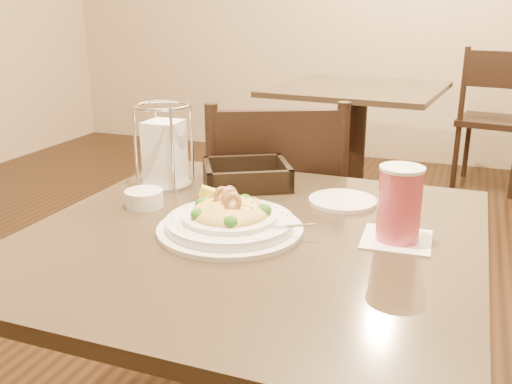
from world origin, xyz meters
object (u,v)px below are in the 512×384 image
(butter_ramekin, at_px, (144,198))
(napkin_caddy, at_px, (165,151))
(main_table, at_px, (253,332))
(dining_chair_near, at_px, (272,234))
(bread_basket, at_px, (247,178))
(dining_chair_far, at_px, (493,115))
(background_table, at_px, (356,127))
(drink_glass, at_px, (399,205))
(pasta_bowl, at_px, (230,219))
(side_plate, at_px, (343,201))

(butter_ramekin, bearing_deg, napkin_caddy, 101.65)
(main_table, xyz_separation_m, dining_chair_near, (-0.15, 0.56, -0.01))
(main_table, distance_m, bread_basket, 0.40)
(dining_chair_far, xyz_separation_m, napkin_caddy, (-0.85, -2.73, 0.33))
(main_table, height_order, dining_chair_near, dining_chair_near)
(background_table, xyz_separation_m, dining_chair_far, (0.75, 0.73, -0.01))
(bread_basket, bearing_deg, drink_glass, -28.84)
(pasta_bowl, relative_size, butter_ramekin, 3.77)
(background_table, height_order, butter_ramekin, butter_ramekin)
(background_table, bearing_deg, napkin_caddy, -92.85)
(background_table, height_order, side_plate, side_plate)
(dining_chair_near, relative_size, butter_ramekin, 10.68)
(butter_ramekin, bearing_deg, drink_glass, 0.49)
(napkin_caddy, bearing_deg, dining_chair_near, 63.61)
(napkin_caddy, xyz_separation_m, side_plate, (0.45, 0.03, -0.09))
(napkin_caddy, relative_size, side_plate, 1.33)
(background_table, distance_m, napkin_caddy, 2.03)
(bread_basket, xyz_separation_m, side_plate, (0.26, -0.04, -0.02))
(bread_basket, bearing_deg, butter_ramekin, -125.20)
(background_table, relative_size, dining_chair_near, 1.05)
(dining_chair_near, relative_size, pasta_bowl, 2.83)
(drink_glass, bearing_deg, dining_chair_far, 85.12)
(side_plate, height_order, butter_ramekin, butter_ramekin)
(dining_chair_near, distance_m, dining_chair_far, 2.48)
(main_table, height_order, drink_glass, drink_glass)
(background_table, height_order, dining_chair_near, dining_chair_near)
(dining_chair_near, bearing_deg, background_table, -112.55)
(dining_chair_near, distance_m, butter_ramekin, 0.58)
(dining_chair_far, xyz_separation_m, butter_ramekin, (-0.82, -2.89, 0.26))
(background_table, height_order, pasta_bowl, pasta_bowl)
(main_table, relative_size, background_table, 0.92)
(drink_glass, distance_m, butter_ramekin, 0.57)
(dining_chair_near, bearing_deg, drink_glass, 106.03)
(drink_glass, height_order, side_plate, drink_glass)
(main_table, relative_size, pasta_bowl, 2.74)
(bread_basket, distance_m, napkin_caddy, 0.22)
(bread_basket, bearing_deg, main_table, -66.09)
(pasta_bowl, height_order, side_plate, pasta_bowl)
(pasta_bowl, bearing_deg, dining_chair_near, 100.66)
(main_table, xyz_separation_m, dining_chair_far, (0.53, 2.95, -0.01))
(main_table, bearing_deg, drink_glass, 12.45)
(bread_basket, distance_m, side_plate, 0.26)
(main_table, distance_m, butter_ramekin, 0.39)
(napkin_caddy, bearing_deg, main_table, -33.98)
(main_table, relative_size, napkin_caddy, 4.27)
(dining_chair_near, bearing_deg, bread_basket, 70.21)
(main_table, distance_m, drink_glass, 0.42)
(background_table, bearing_deg, drink_glass, -76.88)
(main_table, relative_size, dining_chair_near, 0.97)
(dining_chair_near, bearing_deg, napkin_caddy, 38.64)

